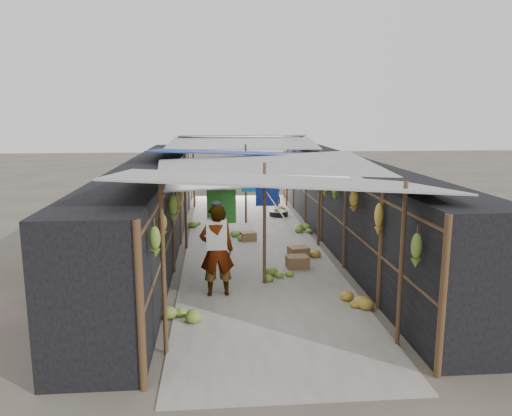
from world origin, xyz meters
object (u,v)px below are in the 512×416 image
object	(u,v)px
crate_near	(298,252)
shopper_blue	(218,205)
black_basin	(279,214)
vendor_seated	(276,199)
vendor_elderly	(217,251)

from	to	relation	value
crate_near	shopper_blue	size ratio (longest dim) A/B	0.28
black_basin	vendor_seated	distance (m)	1.22
shopper_blue	vendor_seated	world-z (taller)	shopper_blue
black_basin	vendor_seated	bearing A→B (deg)	87.66
crate_near	vendor_seated	xyz separation A→B (m)	(0.21, 6.31, 0.28)
vendor_elderly	shopper_blue	xyz separation A→B (m)	(0.09, 5.43, -0.07)
shopper_blue	vendor_elderly	bearing A→B (deg)	-120.61
black_basin	crate_near	bearing A→B (deg)	-91.83
crate_near	shopper_blue	world-z (taller)	shopper_blue
vendor_seated	black_basin	bearing A→B (deg)	-32.44
black_basin	vendor_elderly	world-z (taller)	vendor_elderly
crate_near	black_basin	bearing A→B (deg)	75.54
vendor_elderly	vendor_seated	bearing A→B (deg)	-109.61
black_basin	shopper_blue	size ratio (longest dim) A/B	0.39
shopper_blue	vendor_seated	distance (m)	4.02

